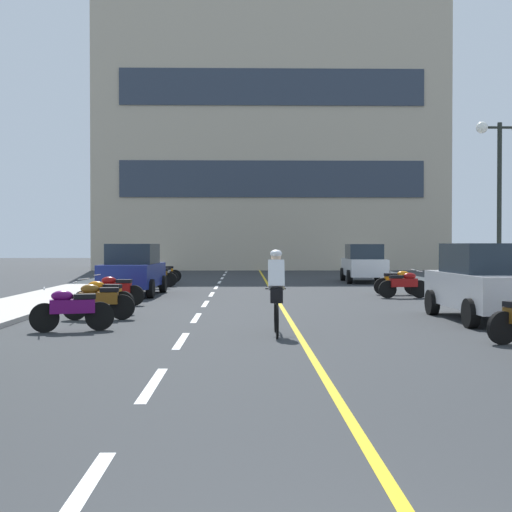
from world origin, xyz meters
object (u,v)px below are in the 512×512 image
object	(u,v)px
motorcycle_11	(157,276)
cyclist_rider	(276,290)
motorcycle_9	(398,282)
motorcycle_12	(160,274)
parked_car_mid	(133,269)
motorcycle_7	(115,290)
motorcycle_10	(149,277)
motorcycle_4	(72,309)
motorcycle_5	(98,300)
motorcycle_13	(163,272)
motorcycle_8	(404,284)
parked_car_near	(486,282)
motorcycle_6	(103,296)
street_lamp_mid	(499,170)
parked_car_far	(364,263)

from	to	relation	value
motorcycle_11	cyclist_rider	bearing A→B (deg)	-74.49
motorcycle_9	motorcycle_12	bearing A→B (deg)	144.43
parked_car_mid	motorcycle_7	world-z (taller)	parked_car_mid
motorcycle_10	motorcycle_12	world-z (taller)	same
motorcycle_10	motorcycle_12	bearing A→B (deg)	89.16
motorcycle_4	cyclist_rider	world-z (taller)	cyclist_rider
motorcycle_5	motorcycle_13	xyz separation A→B (m)	(-0.38, 16.35, 0.00)
motorcycle_7	motorcycle_8	bearing A→B (deg)	16.22
motorcycle_9	motorcycle_11	xyz separation A→B (m)	(-9.22, 4.89, 0.00)
motorcycle_4	motorcycle_9	distance (m)	13.68
motorcycle_9	motorcycle_13	distance (m)	12.47
motorcycle_11	cyclist_rider	distance (m)	16.32
parked_car_near	motorcycle_5	size ratio (longest dim) A/B	2.49
motorcycle_7	motorcycle_11	size ratio (longest dim) A/B	1.00
parked_car_mid	motorcycle_9	world-z (taller)	parked_car_mid
motorcycle_5	motorcycle_6	size ratio (longest dim) A/B	1.02
motorcycle_12	parked_car_near	bearing A→B (deg)	-57.84
motorcycle_13	motorcycle_9	bearing A→B (deg)	-41.51
motorcycle_4	motorcycle_8	xyz separation A→B (m)	(8.91, 8.71, 0.00)
motorcycle_5	motorcycle_10	distance (m)	11.43
motorcycle_6	motorcycle_11	world-z (taller)	same
motorcycle_6	motorcycle_12	size ratio (longest dim) A/B	1.00
motorcycle_5	street_lamp_mid	bearing A→B (deg)	22.51
motorcycle_4	motorcycle_10	xyz separation A→B (m)	(-0.28, 13.60, 0.00)
street_lamp_mid	parked_car_near	world-z (taller)	street_lamp_mid
motorcycle_7	motorcycle_5	bearing A→B (deg)	-85.30
motorcycle_5	motorcycle_8	xyz separation A→B (m)	(8.82, 6.54, 0.00)
motorcycle_11	motorcycle_13	world-z (taller)	same
street_lamp_mid	motorcycle_6	distance (m)	12.50
motorcycle_6	motorcycle_11	bearing A→B (deg)	90.42
motorcycle_8	motorcycle_13	bearing A→B (deg)	133.17
motorcycle_5	motorcycle_12	xyz separation A→B (m)	(-0.32, 14.72, 0.00)
motorcycle_7	motorcycle_9	xyz separation A→B (m)	(9.28, 4.20, 0.00)
motorcycle_8	motorcycle_12	size ratio (longest dim) A/B	1.02
parked_car_far	parked_car_mid	bearing A→B (deg)	-139.41
parked_car_near	motorcycle_4	world-z (taller)	parked_car_near
motorcycle_11	parked_car_near	bearing A→B (deg)	-54.74
motorcycle_4	cyclist_rider	size ratio (longest dim) A/B	0.94
motorcycle_12	cyclist_rider	size ratio (longest dim) A/B	0.95
motorcycle_8	motorcycle_11	bearing A→B (deg)	144.69
motorcycle_6	motorcycle_10	distance (m)	10.02
parked_car_mid	motorcycle_11	distance (m)	4.93
cyclist_rider	parked_car_mid	bearing A→B (deg)	112.92
parked_car_far	motorcycle_5	size ratio (longest dim) A/B	2.50
motorcycle_7	cyclist_rider	size ratio (longest dim) A/B	0.96
motorcycle_10	motorcycle_7	bearing A→B (deg)	-89.64
parked_car_near	cyclist_rider	bearing A→B (deg)	-154.35
parked_car_near	parked_car_far	distance (m)	16.66
parked_car_far	motorcycle_10	distance (m)	10.75
motorcycle_9	cyclist_rider	xyz separation A→B (m)	(-4.86, -10.83, 0.41)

